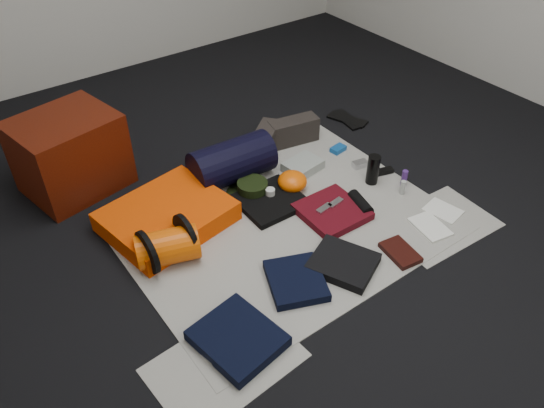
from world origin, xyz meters
TOP-DOWN VIEW (x-y plane):
  - floor at (0.00, 0.00)m, footprint 4.50×4.50m
  - newspaper_mat at (0.00, 0.00)m, footprint 1.60×1.30m
  - newspaper_sheet_front_left at (-0.70, -0.55)m, footprint 0.61×0.44m
  - newspaper_sheet_front_right at (0.65, -0.50)m, footprint 0.60×0.43m
  - red_cabinet at (-0.74, 0.94)m, footprint 0.59×0.52m
  - sleeping_pad at (-0.49, 0.33)m, footprint 0.67×0.58m
  - stuff_sack at (-0.61, 0.09)m, footprint 0.33×0.25m
  - sack_strap_left at (-0.71, 0.09)m, footprint 0.02×0.22m
  - sack_strap_right at (-0.51, 0.09)m, footprint 0.02×0.22m
  - navy_duffel at (-0.00, 0.46)m, footprint 0.48×0.27m
  - boonie_brim at (0.01, 0.28)m, footprint 0.39×0.39m
  - boonie_crown at (0.01, 0.28)m, footprint 0.17×0.17m
  - hiking_boot_left at (0.32, 0.58)m, footprint 0.31×0.28m
  - hiking_boot_right at (0.53, 0.58)m, footprint 0.33×0.17m
  - flip_flop_left at (0.99, 0.57)m, footprint 0.19×0.29m
  - flip_flop_right at (0.99, 0.57)m, footprint 0.13×0.27m
  - trousers_navy_a at (-0.61, -0.50)m, footprint 0.34×0.38m
  - trousers_navy_b at (-0.21, -0.39)m, footprint 0.34×0.36m
  - trousers_charcoal at (0.04, -0.44)m, footprint 0.36×0.37m
  - black_tshirt at (0.04, 0.15)m, footprint 0.34×0.32m
  - red_shirt at (0.25, -0.12)m, footprint 0.33×0.33m
  - orange_stuff_sack at (0.22, 0.18)m, footprint 0.18×0.18m
  - first_aid_pouch at (0.39, 0.30)m, footprint 0.23×0.19m
  - water_bottle at (0.62, -0.03)m, footprint 0.07×0.07m
  - speaker at (0.41, -0.17)m, footprint 0.11×0.18m
  - compact_camera at (0.68, 0.12)m, footprint 0.10×0.07m
  - cyan_case at (0.69, 0.32)m, footprint 0.10×0.07m
  - toiletry_purple at (0.75, -0.16)m, footprint 0.04×0.04m
  - toiletry_clear at (0.68, -0.21)m, footprint 0.03×0.03m
  - paperback_book at (0.32, -0.54)m, footprint 0.15×0.21m
  - map_booklet at (0.59, -0.49)m, footprint 0.17×0.23m
  - map_printout at (0.75, -0.45)m, footprint 0.17×0.21m
  - sunglasses at (0.74, -0.01)m, footprint 0.12×0.07m
  - key_cluster at (-0.72, -0.50)m, footprint 0.09×0.09m
  - tape_roll at (0.06, 0.18)m, footprint 0.05×0.05m
  - energy_bar_a at (0.21, -0.10)m, footprint 0.10×0.05m
  - energy_bar_b at (0.29, -0.10)m, footprint 0.10×0.05m

SIDE VIEW (x-z plane):
  - floor at x=0.00m, z-range -0.02..0.00m
  - newspaper_sheet_front_left at x=-0.70m, z-range 0.00..0.00m
  - newspaper_sheet_front_right at x=0.65m, z-range 0.00..0.00m
  - newspaper_mat at x=0.00m, z-range 0.00..0.01m
  - flip_flop_right at x=0.99m, z-range 0.00..0.01m
  - flip_flop_left at x=0.99m, z-range 0.00..0.01m
  - map_printout at x=0.75m, z-range 0.01..0.01m
  - boonie_brim at x=0.01m, z-range 0.01..0.01m
  - map_booklet at x=0.59m, z-range 0.01..0.02m
  - key_cluster at x=-0.72m, z-range 0.01..0.02m
  - paperback_book at x=0.32m, z-range 0.01..0.03m
  - sunglasses at x=0.74m, z-range 0.01..0.03m
  - cyan_case at x=0.69m, z-range 0.01..0.04m
  - black_tshirt at x=0.04m, z-range 0.01..0.04m
  - compact_camera at x=0.68m, z-range 0.01..0.04m
  - red_shirt at x=0.25m, z-range 0.01..0.05m
  - trousers_navy_b at x=-0.21m, z-range 0.01..0.05m
  - trousers_charcoal at x=0.04m, z-range 0.01..0.05m
  - trousers_navy_a at x=-0.61m, z-range 0.01..0.06m
  - first_aid_pouch at x=0.39m, z-range 0.01..0.06m
  - speaker at x=0.41m, z-range 0.01..0.07m
  - toiletry_clear at x=0.68m, z-range 0.01..0.09m
  - boonie_crown at x=0.01m, z-range 0.01..0.09m
  - toiletry_purple at x=0.75m, z-range 0.01..0.10m
  - energy_bar_a at x=0.21m, z-range 0.05..0.06m
  - energy_bar_b at x=0.29m, z-range 0.05..0.06m
  - tape_roll at x=0.06m, z-range 0.04..0.07m
  - orange_stuff_sack at x=0.22m, z-range 0.01..0.11m
  - sleeping_pad at x=-0.49m, z-range 0.01..0.11m
  - hiking_boot_left at x=0.32m, z-range 0.01..0.16m
  - hiking_boot_right at x=0.53m, z-range 0.01..0.16m
  - stuff_sack at x=-0.61m, z-range 0.01..0.18m
  - water_bottle at x=0.62m, z-range 0.01..0.18m
  - sack_strap_left at x=-0.71m, z-range 0.01..0.22m
  - sack_strap_right at x=-0.51m, z-range 0.01..0.22m
  - navy_duffel at x=0.00m, z-range 0.01..0.25m
  - red_cabinet at x=-0.74m, z-range 0.00..0.43m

